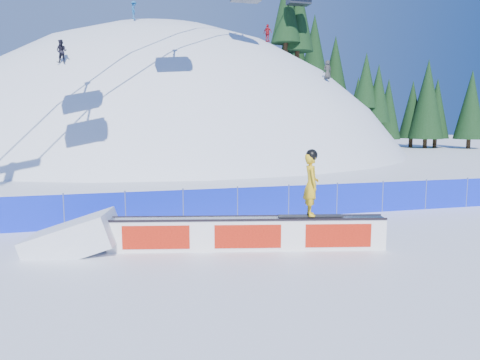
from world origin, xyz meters
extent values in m
plane|color=white|center=(0.00, 0.00, 0.00)|extent=(160.00, 160.00, 0.00)
sphere|color=white|center=(0.00, 42.00, -18.00)|extent=(64.00, 64.00, 64.00)
cylinder|color=#312113|center=(14.40, 45.85, 10.92)|extent=(0.50, 0.50, 1.40)
cone|color=black|center=(14.40, 45.85, 15.47)|extent=(3.48, 3.48, 7.91)
cylinder|color=#312113|center=(14.63, 38.19, 10.80)|extent=(0.50, 0.50, 1.40)
cone|color=black|center=(14.63, 38.19, 14.75)|extent=(2.95, 2.95, 6.70)
cylinder|color=#312113|center=(16.67, 39.01, 9.75)|extent=(0.50, 0.50, 1.40)
cone|color=black|center=(16.67, 39.01, 14.56)|extent=(3.71, 3.71, 8.42)
cylinder|color=#312113|center=(19.15, 41.25, 8.22)|extent=(0.50, 0.50, 1.40)
cone|color=black|center=(19.15, 41.25, 13.80)|extent=(4.38, 4.38, 9.95)
cylinder|color=#312113|center=(21.29, 41.51, 6.48)|extent=(0.50, 0.50, 1.40)
cone|color=black|center=(21.29, 41.51, 11.92)|extent=(4.26, 4.26, 9.67)
cylinder|color=#312113|center=(21.73, 42.27, 6.09)|extent=(0.50, 0.50, 1.40)
cone|color=black|center=(21.73, 42.27, 10.83)|extent=(3.64, 3.64, 8.28)
cylinder|color=#312113|center=(22.88, 37.54, 4.53)|extent=(0.50, 0.50, 1.40)
cone|color=black|center=(22.88, 37.54, 9.19)|extent=(3.58, 3.58, 8.13)
cylinder|color=#312113|center=(24.40, 36.79, 2.63)|extent=(0.50, 0.50, 1.40)
cone|color=black|center=(24.40, 36.79, 7.08)|extent=(3.38, 3.38, 7.69)
cylinder|color=#312113|center=(27.13, 44.20, 0.60)|extent=(0.50, 0.50, 1.40)
cone|color=black|center=(27.13, 44.20, 5.86)|extent=(4.10, 4.10, 9.31)
cylinder|color=#312113|center=(29.76, 42.73, 0.60)|extent=(0.50, 0.50, 1.40)
cone|color=black|center=(29.76, 42.73, 4.74)|extent=(3.12, 3.12, 7.09)
cylinder|color=#312113|center=(29.85, 45.02, 0.60)|extent=(0.50, 0.50, 1.40)
cone|color=black|center=(29.85, 45.02, 4.27)|extent=(2.70, 2.70, 6.13)
cylinder|color=#312113|center=(31.23, 36.86, 0.60)|extent=(0.50, 0.50, 1.40)
cone|color=black|center=(31.23, 36.86, 5.44)|extent=(3.73, 3.73, 8.48)
cylinder|color=#312113|center=(34.43, 36.34, 0.60)|extent=(0.50, 0.50, 1.40)
cone|color=black|center=(34.43, 36.34, 4.78)|extent=(3.15, 3.15, 7.15)
cylinder|color=#312113|center=(35.02, 44.68, 0.60)|extent=(0.50, 0.50, 1.40)
cone|color=black|center=(35.02, 44.68, 4.47)|extent=(2.88, 2.88, 6.54)
cube|color=#0C23CD|center=(0.00, 4.50, 0.60)|extent=(22.00, 0.03, 1.20)
cylinder|color=#45517C|center=(-7.00, 4.50, 0.65)|extent=(0.05, 0.05, 1.30)
cylinder|color=#45517C|center=(-5.00, 4.50, 0.65)|extent=(0.05, 0.05, 1.30)
cylinder|color=#45517C|center=(-3.00, 4.50, 0.65)|extent=(0.05, 0.05, 1.30)
cylinder|color=#45517C|center=(-1.00, 4.50, 0.65)|extent=(0.05, 0.05, 1.30)
cylinder|color=#45517C|center=(1.00, 4.50, 0.65)|extent=(0.05, 0.05, 1.30)
cylinder|color=#45517C|center=(3.00, 4.50, 0.65)|extent=(0.05, 0.05, 1.30)
cylinder|color=#45517C|center=(5.00, 4.50, 0.65)|extent=(0.05, 0.05, 1.30)
cylinder|color=#45517C|center=(7.00, 4.50, 0.65)|extent=(0.05, 0.05, 1.30)
cylinder|color=#45517C|center=(9.00, 4.50, 0.65)|extent=(0.05, 0.05, 1.30)
cube|color=white|center=(-1.72, 0.64, 0.44)|extent=(7.77, 2.19, 0.88)
cube|color=#90939D|center=(-1.72, 0.64, 0.90)|extent=(7.70, 2.20, 0.04)
cube|color=black|center=(-1.77, 0.38, 0.91)|extent=(7.67, 1.74, 0.06)
cube|color=black|center=(-1.66, 0.89, 0.91)|extent=(7.67, 1.74, 0.06)
cube|color=red|center=(-1.77, 0.39, 0.44)|extent=(7.28, 1.65, 0.66)
cube|color=red|center=(-1.66, 0.89, 0.44)|extent=(7.28, 1.65, 0.66)
cube|color=black|center=(0.04, 0.24, 0.96)|extent=(1.87, 0.73, 0.04)
imported|color=gold|center=(0.04, 0.24, 1.87)|extent=(0.55, 0.72, 1.78)
sphere|color=black|center=(0.04, 0.24, 2.70)|extent=(0.33, 0.33, 0.33)
imported|color=black|center=(-8.83, 25.19, 8.58)|extent=(0.97, 0.86, 1.65)
imported|color=maroon|center=(9.43, 32.87, 12.01)|extent=(0.89, 1.02, 1.65)
imported|color=#185591|center=(-3.17, 34.57, 13.79)|extent=(0.62, 1.07, 1.65)
imported|color=#2B2B2B|center=(13.42, 27.66, 8.09)|extent=(0.86, 0.61, 1.65)
camera|label=1|loc=(-5.25, -11.85, 3.71)|focal=35.00mm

